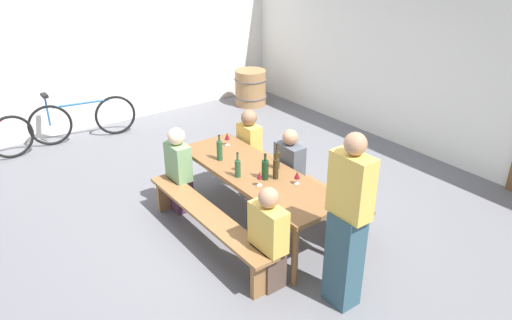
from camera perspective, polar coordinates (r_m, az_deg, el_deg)
The scene contains 23 objects.
ground_plane at distance 5.95m, azimuth 0.00°, elevation -7.83°, with size 24.00×24.00×0.00m, color slate.
back_wall at distance 7.80m, azimuth 21.77°, elevation 11.44°, with size 14.00×0.20×3.20m, color silver.
side_wall at distance 9.15m, azimuth -17.68°, elevation 13.93°, with size 0.20×7.47×3.20m, color silver.
tasting_table at distance 5.60m, azimuth 0.00°, elevation -2.07°, with size 2.34×0.77×0.75m.
bench_near at distance 5.44m, azimuth -5.87°, elevation -7.01°, with size 2.24×0.30×0.45m.
bench_far at distance 6.14m, azimuth 5.16°, elevation -2.87°, with size 2.24×0.30×0.45m.
wine_bottle_0 at distance 5.82m, azimuth -4.36°, elevation 1.18°, with size 0.07×0.07×0.33m.
wine_bottle_1 at distance 5.61m, azimuth 2.48°, elevation 0.08°, with size 0.07×0.07×0.32m.
wine_bottle_2 at distance 5.41m, azimuth -2.19°, elevation -0.94°, with size 0.07×0.07×0.30m.
wine_bottle_3 at distance 5.35m, azimuth 1.09°, elevation -1.13°, with size 0.08×0.08×0.31m.
wine_bottle_4 at distance 5.37m, azimuth 2.38°, elevation -0.98°, with size 0.06×0.06×0.34m.
wine_glass_0 at distance 5.28m, azimuth 4.92°, elevation -1.85°, with size 0.06×0.06×0.15m.
wine_glass_1 at distance 5.22m, azimuth 0.42°, elevation -1.94°, with size 0.06×0.06×0.16m.
wine_glass_2 at distance 5.56m, azimuth -2.24°, elevation -0.24°, with size 0.07×0.07×0.15m.
wine_glass_3 at distance 6.22m, azimuth -3.47°, elevation 2.80°, with size 0.07×0.07×0.17m.
seated_guest_near_0 at distance 6.10m, azimuth -9.17°, elevation -1.36°, with size 0.37×0.24×1.13m.
seated_guest_near_1 at distance 4.78m, azimuth 1.45°, elevation -9.60°, with size 0.42×0.24×1.12m.
seated_guest_far_0 at distance 6.57m, azimuth -0.80°, elevation 1.20°, with size 0.33×0.24×1.15m.
seated_guest_far_1 at distance 5.99m, azimuth 3.96°, elevation -1.71°, with size 0.39×0.24×1.14m.
seated_guest_far_2 at distance 5.39m, azimuth 10.65°, elevation -5.59°, with size 0.41×0.24×1.11m.
standing_host at distance 4.45m, azimuth 10.83°, elevation -7.76°, with size 0.40×0.24×1.78m.
wine_barrel at distance 9.96m, azimuth -0.65°, elevation 8.63°, with size 0.67×0.67×0.72m.
parked_bicycle_0 at distance 8.72m, azimuth -19.96°, elevation 4.59°, with size 0.37×1.76×0.90m.
Camera 1 is at (3.98, -2.96, 3.29)m, focal length 33.55 mm.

